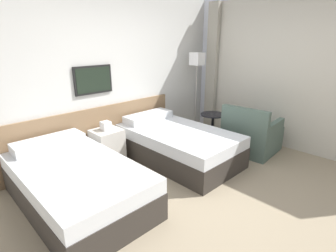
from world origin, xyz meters
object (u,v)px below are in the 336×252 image
(nightstand, at_px, (107,145))
(armchair, at_px, (251,136))
(bed_near_door, at_px, (76,183))
(side_table, at_px, (213,123))
(bed_near_window, at_px, (177,144))
(floor_lamp, at_px, (197,67))

(nightstand, relative_size, armchair, 0.77)
(bed_near_door, relative_size, nightstand, 2.85)
(side_table, bearing_deg, nightstand, 158.56)
(bed_near_window, xyz_separation_m, armchair, (1.19, -0.69, 0.01))
(bed_near_door, bearing_deg, side_table, -0.05)
(bed_near_door, relative_size, floor_lamp, 1.18)
(bed_near_door, distance_m, floor_lamp, 3.31)
(side_table, bearing_deg, bed_near_door, 179.95)
(nightstand, bearing_deg, floor_lamp, -1.39)
(floor_lamp, bearing_deg, bed_near_window, -151.89)
(floor_lamp, xyz_separation_m, armchair, (-0.07, -1.36, -1.12))
(nightstand, bearing_deg, bed_near_door, -140.87)
(armchair, bearing_deg, side_table, 14.05)
(bed_near_door, distance_m, armchair, 3.04)
(bed_near_door, distance_m, bed_near_window, 1.78)
(floor_lamp, xyz_separation_m, side_table, (-0.30, -0.67, -0.98))
(floor_lamp, bearing_deg, side_table, -113.83)
(bed_near_window, distance_m, side_table, 0.97)
(bed_near_door, bearing_deg, floor_lamp, 12.47)
(bed_near_door, xyz_separation_m, bed_near_window, (1.78, 0.00, 0.00))
(nightstand, bearing_deg, armchair, -34.25)
(bed_near_window, relative_size, nightstand, 2.85)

